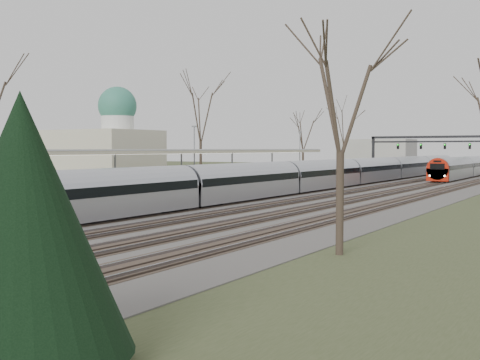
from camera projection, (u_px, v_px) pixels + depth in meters
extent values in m
cube|color=#474442|center=(369.00, 187.00, 64.03)|extent=(24.00, 160.00, 0.10)
cube|color=#4C3828|center=(317.00, 185.00, 67.17)|extent=(2.60, 160.00, 0.06)
cube|color=gray|center=(311.00, 184.00, 67.54)|extent=(0.07, 160.00, 0.12)
cube|color=gray|center=(323.00, 185.00, 66.79)|extent=(0.07, 160.00, 0.12)
cube|color=#4C3828|center=(347.00, 186.00, 65.34)|extent=(2.60, 160.00, 0.06)
cube|color=gray|center=(341.00, 185.00, 65.71)|extent=(0.07, 160.00, 0.12)
cube|color=gray|center=(353.00, 186.00, 64.96)|extent=(0.07, 160.00, 0.12)
cube|color=#4C3828|center=(378.00, 187.00, 63.50)|extent=(2.60, 160.00, 0.06)
cube|color=gray|center=(372.00, 186.00, 63.88)|extent=(0.07, 160.00, 0.12)
cube|color=gray|center=(385.00, 187.00, 63.12)|extent=(0.07, 160.00, 0.12)
cube|color=#4C3828|center=(411.00, 188.00, 61.67)|extent=(2.60, 160.00, 0.06)
cube|color=gray|center=(404.00, 187.00, 62.04)|extent=(0.07, 160.00, 0.12)
cube|color=gray|center=(418.00, 188.00, 61.29)|extent=(0.07, 160.00, 0.12)
cube|color=#4C3828|center=(446.00, 189.00, 59.84)|extent=(2.60, 160.00, 0.06)
cube|color=gray|center=(439.00, 188.00, 60.21)|extent=(0.07, 160.00, 0.12)
cube|color=gray|center=(454.00, 189.00, 59.46)|extent=(0.07, 160.00, 0.12)
cube|color=#9E9B93|center=(205.00, 189.00, 53.87)|extent=(3.50, 69.00, 1.00)
cylinder|color=slate|center=(25.00, 175.00, 37.19)|extent=(0.14, 0.14, 3.00)
cylinder|color=slate|center=(115.00, 171.00, 43.99)|extent=(0.14, 0.14, 3.00)
cylinder|color=slate|center=(181.00, 168.00, 50.79)|extent=(0.14, 0.14, 3.00)
cylinder|color=slate|center=(232.00, 166.00, 57.59)|extent=(0.14, 0.14, 3.00)
cylinder|color=slate|center=(272.00, 164.00, 64.39)|extent=(0.14, 0.14, 3.00)
cube|color=silver|center=(174.00, 150.00, 49.86)|extent=(4.10, 50.00, 0.12)
cube|color=beige|center=(174.00, 152.00, 49.87)|extent=(4.10, 50.00, 0.25)
cube|color=beige|center=(103.00, 160.00, 60.95)|extent=(10.00, 8.00, 6.00)
cylinder|color=silver|center=(118.00, 118.00, 59.68)|extent=(3.20, 3.20, 2.50)
sphere|color=#2C6F61|center=(117.00, 106.00, 59.62)|extent=(3.80, 3.80, 3.80)
cube|color=black|center=(373.00, 156.00, 94.62)|extent=(0.35, 0.35, 6.00)
cube|color=black|center=(440.00, 137.00, 89.10)|extent=(21.00, 0.35, 0.35)
cube|color=black|center=(440.00, 142.00, 89.13)|extent=(21.00, 0.25, 0.25)
cube|color=black|center=(398.00, 146.00, 92.27)|extent=(0.32, 0.22, 0.85)
sphere|color=#0CFF19|center=(398.00, 145.00, 92.14)|extent=(0.16, 0.16, 0.16)
cube|color=black|center=(421.00, 146.00, 90.44)|extent=(0.32, 0.22, 0.85)
sphere|color=#0CFF19|center=(421.00, 145.00, 90.31)|extent=(0.16, 0.16, 0.16)
cube|color=black|center=(445.00, 146.00, 88.61)|extent=(0.32, 0.22, 0.85)
sphere|color=#0CFF19|center=(445.00, 145.00, 88.47)|extent=(0.16, 0.16, 0.16)
cube|color=black|center=(470.00, 146.00, 86.77)|extent=(0.32, 0.22, 0.85)
sphere|color=#0CFF19|center=(470.00, 144.00, 86.64)|extent=(0.16, 0.16, 0.16)
cone|color=black|center=(22.00, 224.00, 10.85)|extent=(4.00, 4.00, 4.80)
cylinder|color=#2D231C|center=(201.00, 164.00, 66.86)|extent=(0.30, 0.30, 4.95)
cylinder|color=#2D231C|center=(340.00, 204.00, 23.11)|extent=(0.30, 0.30, 4.05)
cube|color=#ABAEB6|center=(349.00, 176.00, 65.88)|extent=(2.55, 90.00, 1.60)
cylinder|color=#ABAEB6|center=(349.00, 171.00, 65.85)|extent=(2.60, 89.70, 2.60)
cube|color=black|center=(349.00, 170.00, 65.84)|extent=(2.62, 89.40, 0.55)
cube|color=black|center=(349.00, 185.00, 65.93)|extent=(1.80, 89.00, 0.35)
cube|color=#AE1B09|center=(438.00, 175.00, 71.01)|extent=(2.55, 0.50, 1.50)
cylinder|color=#AE1B09|center=(438.00, 169.00, 71.02)|extent=(2.60, 0.60, 2.60)
cube|color=black|center=(437.00, 166.00, 70.77)|extent=(1.70, 0.12, 0.70)
sphere|color=white|center=(430.00, 176.00, 71.29)|extent=(0.22, 0.22, 0.22)
sphere|color=white|center=(445.00, 176.00, 70.40)|extent=(0.22, 0.22, 0.22)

